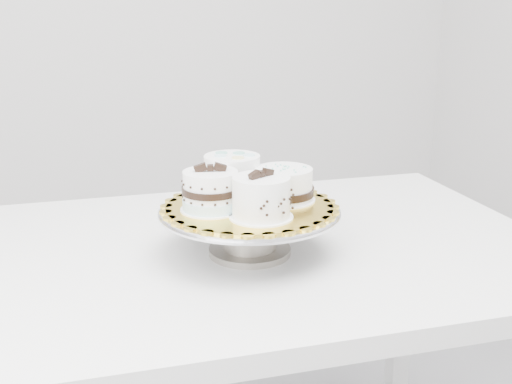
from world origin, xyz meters
name	(u,v)px	position (x,y,z in m)	size (l,w,h in m)	color
table	(248,283)	(0.00, 0.21, 0.67)	(1.28, 0.96, 0.75)	white
cake_stand	(250,223)	(-0.02, 0.17, 0.81)	(0.33, 0.33, 0.09)	gray
cake_board	(250,207)	(-0.02, 0.17, 0.84)	(0.30, 0.30, 0.00)	gold
cake_swirl	(261,198)	(-0.03, 0.10, 0.88)	(0.13, 0.13, 0.09)	white
cake_banded	(211,192)	(-0.09, 0.17, 0.88)	(0.12, 0.12, 0.09)	white
cake_dots	(232,175)	(-0.02, 0.24, 0.88)	(0.13, 0.13, 0.08)	white
cake_ribbon	(284,185)	(0.05, 0.17, 0.87)	(0.13, 0.13, 0.06)	white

